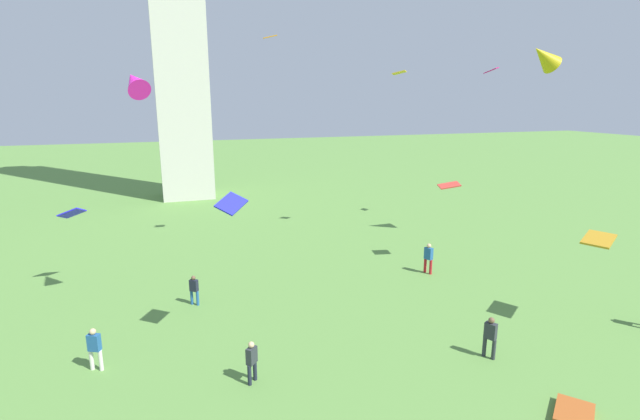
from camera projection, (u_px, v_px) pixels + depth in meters
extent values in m
cylinder|color=#1E2333|center=(255.00, 370.00, 17.31)|extent=(0.15, 0.15, 0.78)
cylinder|color=#1E2333|center=(250.00, 375.00, 16.99)|extent=(0.15, 0.15, 0.78)
cube|color=#2D3338|center=(252.00, 355.00, 16.99)|extent=(0.47, 0.47, 0.62)
sphere|color=#D8AD84|center=(251.00, 345.00, 16.89)|extent=(0.23, 0.23, 0.23)
cylinder|color=#2D3338|center=(484.00, 346.00, 18.93)|extent=(0.16, 0.16, 0.84)
cylinder|color=#2D3338|center=(494.00, 350.00, 18.68)|extent=(0.16, 0.16, 0.84)
cube|color=#2D3338|center=(491.00, 331.00, 18.63)|extent=(0.44, 0.52, 0.66)
sphere|color=brown|center=(492.00, 320.00, 18.53)|extent=(0.24, 0.24, 0.24)
cylinder|color=red|center=(431.00, 267.00, 27.80)|extent=(0.17, 0.17, 0.88)
cylinder|color=red|center=(425.00, 265.00, 28.10)|extent=(0.17, 0.17, 0.88)
cube|color=#235693|center=(429.00, 253.00, 27.77)|extent=(0.42, 0.54, 0.70)
sphere|color=#D8AD84|center=(429.00, 246.00, 27.66)|extent=(0.26, 0.26, 0.26)
cylinder|color=#235693|center=(198.00, 298.00, 23.61)|extent=(0.14, 0.14, 0.74)
cylinder|color=#235693|center=(192.00, 297.00, 23.72)|extent=(0.14, 0.14, 0.74)
cube|color=#1E2333|center=(194.00, 285.00, 23.51)|extent=(0.46, 0.43, 0.59)
sphere|color=brown|center=(193.00, 278.00, 23.42)|extent=(0.22, 0.22, 0.22)
cylinder|color=silver|center=(92.00, 360.00, 17.97)|extent=(0.16, 0.16, 0.83)
cylinder|color=silver|center=(101.00, 360.00, 17.92)|extent=(0.16, 0.16, 0.83)
cube|color=#235693|center=(94.00, 342.00, 17.77)|extent=(0.52, 0.43, 0.66)
sphere|color=#D8AD84|center=(93.00, 332.00, 17.67)|extent=(0.24, 0.24, 0.24)
cube|color=#2721E3|center=(72.00, 213.00, 24.98)|extent=(1.43, 1.08, 0.79)
cone|color=gold|center=(544.00, 57.00, 29.78)|extent=(2.22, 1.31, 2.06)
cube|color=#D3096A|center=(491.00, 70.00, 35.80)|extent=(1.04, 1.20, 0.50)
cube|color=gold|center=(399.00, 73.00, 32.92)|extent=(1.13, 1.08, 0.32)
cube|color=orange|center=(270.00, 37.00, 28.92)|extent=(0.95, 0.76, 0.28)
cube|color=#B9841B|center=(599.00, 239.00, 20.35)|extent=(1.94, 1.75, 0.35)
cube|color=#272BC5|center=(231.00, 204.00, 18.25)|extent=(1.41, 1.32, 0.72)
cone|color=#F01EB4|center=(135.00, 82.00, 19.54)|extent=(1.39, 1.82, 1.47)
cube|color=red|center=(449.00, 185.00, 28.42)|extent=(1.40, 1.17, 0.39)
cube|color=#A9511F|center=(574.00, 414.00, 15.30)|extent=(1.93, 1.86, 0.25)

